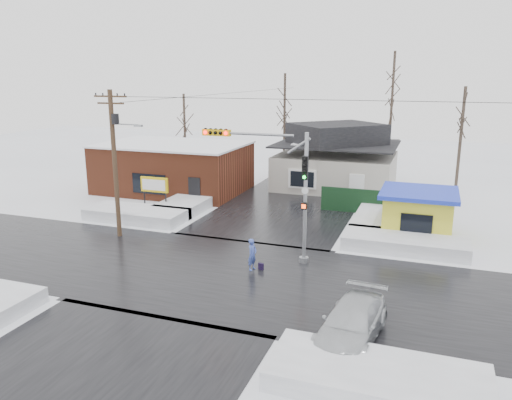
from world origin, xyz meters
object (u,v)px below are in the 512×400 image
(traffic_signal, at_px, (277,178))
(kiosk, at_px, (418,213))
(pedestrian, at_px, (252,255))
(utility_pole, at_px, (115,155))
(car, at_px, (351,323))
(marquee_sign, at_px, (154,186))

(traffic_signal, distance_m, kiosk, 10.43)
(traffic_signal, bearing_deg, pedestrian, -109.52)
(kiosk, bearing_deg, utility_pole, -159.56)
(utility_pole, distance_m, car, 18.03)
(traffic_signal, relative_size, utility_pole, 0.78)
(traffic_signal, bearing_deg, kiosk, 44.84)
(marquee_sign, height_order, car, marquee_sign)
(traffic_signal, xyz_separation_m, utility_pole, (-10.36, 0.53, 0.57))
(pedestrian, bearing_deg, car, -119.81)
(utility_pole, height_order, kiosk, utility_pole)
(pedestrian, bearing_deg, utility_pole, 88.02)
(traffic_signal, height_order, pedestrian, traffic_signal)
(traffic_signal, distance_m, car, 9.77)
(traffic_signal, xyz_separation_m, pedestrian, (-0.68, -1.91, -3.71))
(marquee_sign, bearing_deg, pedestrian, -38.10)
(kiosk, height_order, pedestrian, kiosk)
(kiosk, xyz_separation_m, car, (-1.78, -14.30, -0.74))
(pedestrian, bearing_deg, traffic_signal, -7.34)
(marquee_sign, bearing_deg, utility_pole, -79.87)
(marquee_sign, distance_m, kiosk, 18.51)
(car, bearing_deg, marquee_sign, 146.57)
(kiosk, bearing_deg, pedestrian, -130.91)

